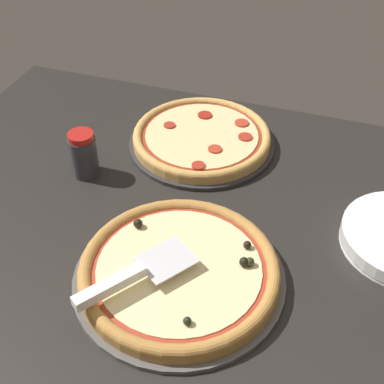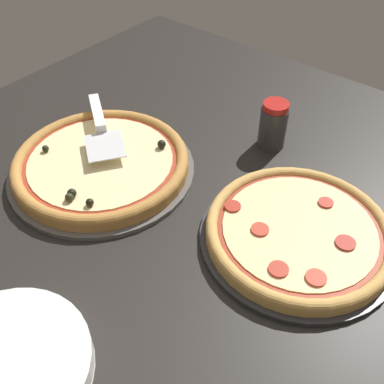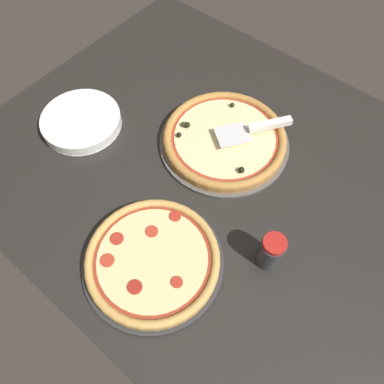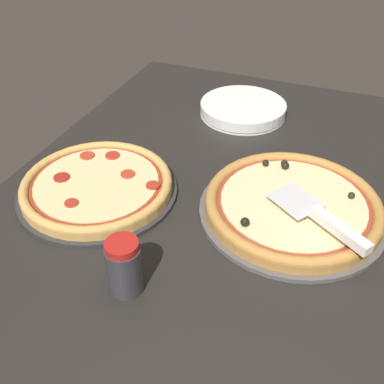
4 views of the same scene
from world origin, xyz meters
The scene contains 7 objects.
ground_plane centered at (0.00, 0.00, -1.80)cm, with size 134.52×110.66×3.60cm, color black.
pizza_pan_front centered at (2.14, -8.57, 0.50)cm, with size 38.85×38.85×1.00cm, color #565451.
pizza_front centered at (2.16, -8.56, 2.57)cm, with size 36.52×36.52×4.14cm.
pizza_pan_back centered at (-6.94, 32.84, 0.50)cm, with size 35.26×35.26×1.00cm, color #2D2D30.
pizza_back centered at (-6.92, 32.84, 2.45)cm, with size 33.14×33.14×2.88cm.
serving_spatula centered at (-5.08, -16.35, 5.94)cm, with size 17.05×21.40×2.00cm.
parmesan_shaker centered at (-28.42, 14.03, 5.31)cm, with size 6.14×6.14×10.80cm.
Camera 1 is at (24.76, -68.18, 76.26)cm, focal length 50.00 mm.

